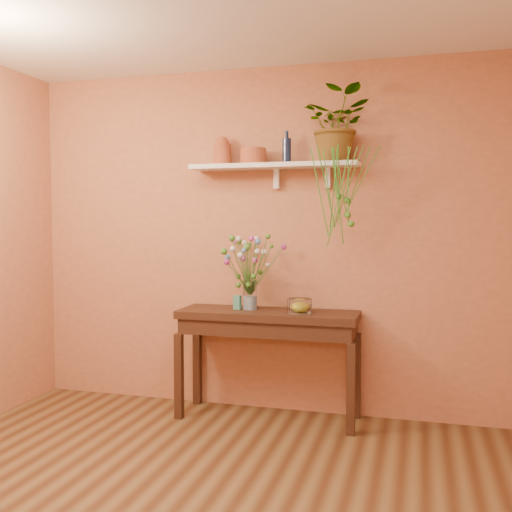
% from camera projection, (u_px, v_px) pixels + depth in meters
% --- Properties ---
extents(room, '(4.04, 4.04, 2.70)m').
position_uv_depth(room, '(165.00, 254.00, 2.70)').
color(room, brown).
rests_on(room, ground).
extents(sideboard, '(1.36, 0.44, 0.82)m').
position_uv_depth(sideboard, '(268.00, 326.00, 4.42)').
color(sideboard, '#3C1F16').
rests_on(sideboard, ground).
extents(wall_shelf, '(1.30, 0.24, 0.19)m').
position_uv_depth(wall_shelf, '(275.00, 167.00, 4.45)').
color(wall_shelf, white).
rests_on(wall_shelf, room).
extents(terracotta_jug, '(0.16, 0.16, 0.23)m').
position_uv_depth(terracotta_jug, '(222.00, 152.00, 4.58)').
color(terracotta_jug, '#B55B2F').
rests_on(terracotta_jug, wall_shelf).
extents(terracotta_pot, '(0.24, 0.24, 0.12)m').
position_uv_depth(terracotta_pot, '(253.00, 156.00, 4.47)').
color(terracotta_pot, '#B55B2F').
rests_on(terracotta_pot, wall_shelf).
extents(blue_bottle, '(0.08, 0.08, 0.24)m').
position_uv_depth(blue_bottle, '(287.00, 150.00, 4.43)').
color(blue_bottle, '#121C39').
rests_on(blue_bottle, wall_shelf).
extents(spider_plant, '(0.52, 0.46, 0.53)m').
position_uv_depth(spider_plant, '(338.00, 125.00, 4.30)').
color(spider_plant, '#3B7920').
rests_on(spider_plant, wall_shelf).
extents(plant_fronds, '(0.48, 0.35, 0.70)m').
position_uv_depth(plant_fronds, '(342.00, 197.00, 4.17)').
color(plant_fronds, '#3B7920').
rests_on(plant_fronds, wall_shelf).
extents(glass_vase, '(0.11, 0.11, 0.22)m').
position_uv_depth(glass_vase, '(250.00, 297.00, 4.46)').
color(glass_vase, white).
rests_on(glass_vase, sideboard).
extents(bouquet, '(0.44, 0.49, 0.47)m').
position_uv_depth(bouquet, '(247.00, 256.00, 4.43)').
color(bouquet, '#386B28').
rests_on(bouquet, glass_vase).
extents(glass_bowl, '(0.18, 0.18, 0.11)m').
position_uv_depth(glass_bowl, '(300.00, 307.00, 4.28)').
color(glass_bowl, white).
rests_on(glass_bowl, sideboard).
extents(lemon, '(0.08, 0.08, 0.08)m').
position_uv_depth(lemon, '(300.00, 307.00, 4.30)').
color(lemon, yellow).
rests_on(lemon, glass_bowl).
extents(carton, '(0.06, 0.05, 0.11)m').
position_uv_depth(carton, '(237.00, 302.00, 4.48)').
color(carton, teal).
rests_on(carton, sideboard).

